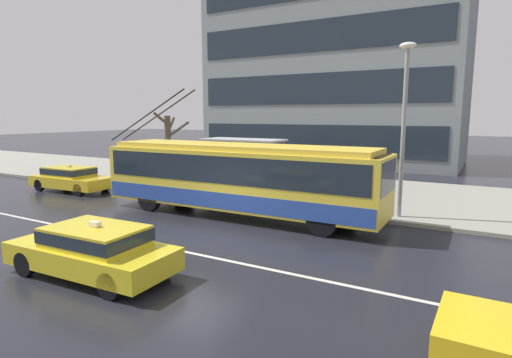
% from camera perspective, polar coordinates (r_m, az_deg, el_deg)
% --- Properties ---
extents(ground_plane, '(160.00, 160.00, 0.00)m').
position_cam_1_polar(ground_plane, '(13.48, -7.67, -8.28)').
color(ground_plane, '#202129').
extents(sidewalk_slab, '(80.00, 10.00, 0.14)m').
position_cam_1_polar(sidewalk_slab, '(21.97, 8.27, -1.43)').
color(sidewalk_slab, gray).
rests_on(sidewalk_slab, ground_plane).
extents(lane_centre_line, '(72.00, 0.14, 0.01)m').
position_cam_1_polar(lane_centre_line, '(12.60, -11.03, -9.58)').
color(lane_centre_line, silver).
rests_on(lane_centre_line, ground_plane).
extents(trolleybus, '(12.33, 2.66, 5.01)m').
position_cam_1_polar(trolleybus, '(16.18, -2.43, 0.33)').
color(trolleybus, yellow).
rests_on(trolleybus, ground_plane).
extents(taxi_queued_behind_bus, '(4.60, 2.01, 1.39)m').
position_cam_1_polar(taxi_queued_behind_bus, '(23.71, -24.25, 0.18)').
color(taxi_queued_behind_bus, yellow).
rests_on(taxi_queued_behind_bus, ground_plane).
extents(taxi_oncoming_near, '(4.43, 1.99, 1.39)m').
position_cam_1_polar(taxi_oncoming_near, '(11.04, -21.58, -8.89)').
color(taxi_oncoming_near, yellow).
rests_on(taxi_oncoming_near, ground_plane).
extents(bus_shelter, '(4.00, 1.76, 2.68)m').
position_cam_1_polar(bus_shelter, '(20.12, -1.49, 3.69)').
color(bus_shelter, gray).
rests_on(bus_shelter, sidewalk_slab).
extents(pedestrian_at_shelter, '(1.38, 1.38, 2.02)m').
position_cam_1_polar(pedestrian_at_shelter, '(21.93, -6.29, 2.98)').
color(pedestrian_at_shelter, '#1A2B4B').
rests_on(pedestrian_at_shelter, sidewalk_slab).
extents(pedestrian_approaching_curb, '(1.30, 1.30, 2.02)m').
position_cam_1_polar(pedestrian_approaching_curb, '(20.45, -6.27, 2.49)').
color(pedestrian_approaching_curb, '#2D3345').
rests_on(pedestrian_approaching_curb, sidewalk_slab).
extents(pedestrian_walking_past, '(1.34, 1.34, 1.89)m').
position_cam_1_polar(pedestrian_walking_past, '(21.24, -4.79, 2.65)').
color(pedestrian_walking_past, '#202D4D').
rests_on(pedestrian_walking_past, sidewalk_slab).
extents(street_lamp, '(0.60, 0.32, 6.39)m').
position_cam_1_polar(street_lamp, '(16.21, 19.81, 8.28)').
color(street_lamp, gray).
rests_on(street_lamp, sidewalk_slab).
extents(street_tree_bare, '(1.37, 1.70, 4.00)m').
position_cam_1_polar(street_tree_bare, '(23.99, -11.98, 4.56)').
color(street_tree_bare, '#4D4435').
rests_on(street_tree_bare, sidewalk_slab).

